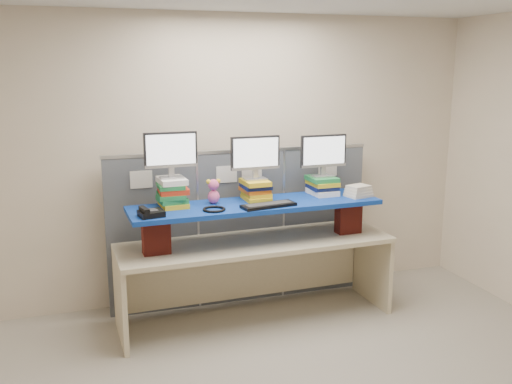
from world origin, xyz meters
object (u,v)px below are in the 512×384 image
object	(u,v)px
desk	(256,257)
monitor_right	(323,153)
desk_phone	(150,213)
monitor_left	(171,152)
monitor_center	(255,155)
keyboard	(269,205)
blue_board	(256,205)

from	to	relation	value
desk	monitor_right	world-z (taller)	monitor_right
desk	desk_phone	bearing A→B (deg)	-171.31
monitor_right	desk_phone	size ratio (longest dim) A/B	2.10
monitor_left	desk_phone	size ratio (longest dim) A/B	2.10
desk	monitor_right	size ratio (longest dim) A/B	5.50
monitor_left	monitor_center	world-z (taller)	monitor_left
desk	keyboard	distance (m)	0.55
monitor_right	keyboard	size ratio (longest dim) A/B	0.91
monitor_right	keyboard	xyz separation A→B (m)	(-0.65, -0.31, -0.38)
blue_board	monitor_right	distance (m)	0.83
desk_phone	monitor_right	bearing A→B (deg)	-0.03
blue_board	monitor_center	bearing A→B (deg)	72.97
desk_phone	keyboard	bearing A→B (deg)	-10.26
monitor_left	keyboard	size ratio (longest dim) A/B	0.91
monitor_center	keyboard	distance (m)	0.49
monitor_center	keyboard	xyz separation A→B (m)	(0.03, -0.29, -0.40)
blue_board	monitor_left	xyz separation A→B (m)	(-0.73, 0.10, 0.50)
keyboard	monitor_center	bearing A→B (deg)	86.22
desk	monitor_center	world-z (taller)	monitor_center
keyboard	monitor_right	bearing A→B (deg)	16.12
monitor_center	monitor_right	bearing A→B (deg)	0.00
monitor_center	monitor_right	size ratio (longest dim) A/B	1.00
monitor_center	desk	bearing A→B (deg)	-107.03
desk	desk_phone	distance (m)	1.11
monitor_left	keyboard	world-z (taller)	monitor_left
monitor_left	monitor_right	world-z (taller)	monitor_left
monitor_left	monitor_center	bearing A→B (deg)	-0.00
monitor_right	desk	bearing A→B (deg)	-170.59
blue_board	monitor_right	size ratio (longest dim) A/B	4.93
monitor_center	monitor_right	world-z (taller)	monitor_center
monitor_center	desk_phone	xyz separation A→B (m)	(-0.99, -0.29, -0.38)
desk	monitor_center	distance (m)	0.93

